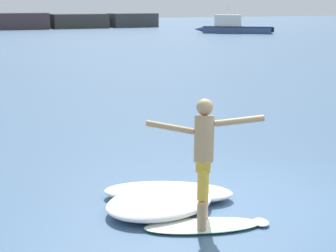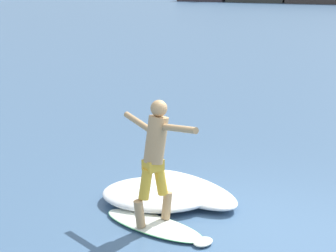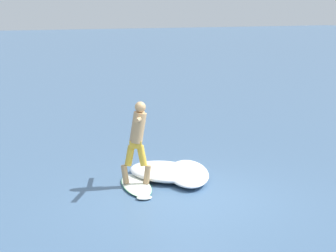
% 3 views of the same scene
% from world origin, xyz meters
% --- Properties ---
extents(ground_plane, '(200.00, 200.00, 0.00)m').
position_xyz_m(ground_plane, '(0.00, 0.00, 0.00)').
color(ground_plane, '#436387').
extents(surfboard, '(1.90, 1.00, 0.21)m').
position_xyz_m(surfboard, '(-1.25, -0.58, 0.04)').
color(surfboard, white).
rests_on(surfboard, ground).
extents(surfer, '(1.49, 0.92, 1.80)m').
position_xyz_m(surfer, '(-1.26, -0.53, 1.14)').
color(surfer, tan).
rests_on(surfer, surfboard).
extents(wave_foam_at_tail, '(2.12, 1.86, 0.28)m').
position_xyz_m(wave_foam_at_tail, '(-1.61, 0.30, 0.14)').
color(wave_foam_at_tail, white).
rests_on(wave_foam_at_tail, ground).
extents(wave_foam_at_nose, '(2.33, 1.79, 0.24)m').
position_xyz_m(wave_foam_at_nose, '(-1.29, 0.74, 0.12)').
color(wave_foam_at_nose, white).
rests_on(wave_foam_at_nose, ground).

